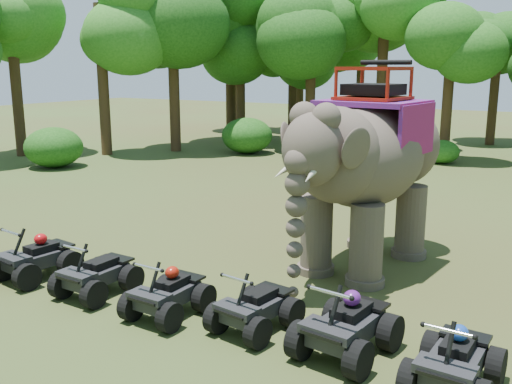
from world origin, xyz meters
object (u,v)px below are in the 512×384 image
atv_0 (36,252)px  atv_1 (96,267)px  atv_4 (347,317)px  atv_2 (168,287)px  atv_3 (255,300)px  elephant (368,167)px  atv_5 (455,353)px

atv_0 → atv_1: size_ratio=1.04×
atv_1 → atv_4: 5.37m
atv_2 → atv_3: (1.72, 0.32, -0.00)m
elephant → atv_2: size_ratio=3.61×
atv_2 → atv_4: atv_4 is taller
atv_0 → atv_4: size_ratio=0.94×
atv_1 → atv_5: bearing=1.9°
elephant → atv_4: (1.24, -4.31, -1.71)m
atv_0 → atv_1: atv_0 is taller
elephant → atv_0: 7.72m
atv_0 → atv_4: bearing=9.0°
atv_2 → atv_4: 3.46m
elephant → atv_5: size_ratio=3.48×
elephant → atv_3: elephant is taller
atv_0 → atv_1: bearing=6.9°
atv_2 → atv_4: bearing=6.8°
atv_0 → atv_5: (8.98, -0.01, -0.01)m
atv_3 → atv_4: size_ratio=0.88×
atv_2 → atv_5: atv_5 is taller
atv_1 → atv_2: 1.92m
elephant → atv_5: (2.99, -4.55, -1.77)m
atv_4 → elephant: bearing=113.3°
atv_4 → atv_0: bearing=-170.9°
atv_0 → atv_2: size_ratio=1.05×
atv_0 → atv_3: 5.50m
atv_1 → atv_5: (7.11, -0.00, 0.01)m
atv_1 → atv_3: bearing=5.8°
elephant → atv_1: bearing=-125.0°
elephant → atv_3: (-0.49, -4.30, -1.79)m
atv_0 → atv_4: (7.23, 0.22, 0.04)m
atv_1 → atv_4: atv_4 is taller
atv_3 → atv_0: bearing=-169.2°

